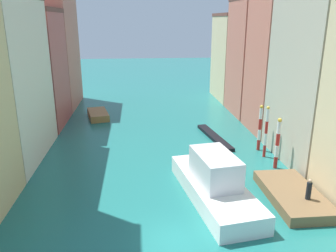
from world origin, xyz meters
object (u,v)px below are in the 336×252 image
(mooring_pole_0, at_px, (277,143))
(mooring_pole_2, at_px, (260,127))
(waterfront_dock, at_px, (293,195))
(motorboat_0, at_px, (98,115))
(mooring_pole_1, at_px, (266,132))
(vaporetto_white, at_px, (214,183))
(person_on_dock, at_px, (309,190))
(gondola_black, at_px, (214,137))

(mooring_pole_0, height_order, mooring_pole_2, mooring_pole_2)
(waterfront_dock, distance_m, mooring_pole_2, 10.24)
(mooring_pole_0, xyz_separation_m, motorboat_0, (-17.55, 18.09, -1.95))
(waterfront_dock, distance_m, mooring_pole_1, 8.53)
(mooring_pole_1, bearing_deg, motorboat_0, 138.56)
(mooring_pole_0, distance_m, motorboat_0, 25.28)
(waterfront_dock, xyz_separation_m, mooring_pole_2, (0.95, 9.99, 2.03))
(waterfront_dock, distance_m, vaporetto_white, 5.87)
(mooring_pole_0, bearing_deg, motorboat_0, 134.12)
(vaporetto_white, bearing_deg, mooring_pole_0, 35.49)
(waterfront_dock, relative_size, vaporetto_white, 0.63)
(mooring_pole_0, bearing_deg, vaporetto_white, -144.51)
(person_on_dock, distance_m, vaporetto_white, 6.54)
(motorboat_0, bearing_deg, mooring_pole_2, -37.90)
(motorboat_0, bearing_deg, gondola_black, -35.29)
(mooring_pole_1, xyz_separation_m, motorboat_0, (-17.50, 15.45, -2.14))
(waterfront_dock, height_order, mooring_pole_1, mooring_pole_1)
(mooring_pole_0, relative_size, mooring_pole_2, 0.99)
(motorboat_0, bearing_deg, vaporetto_white, -64.63)
(mooring_pole_1, distance_m, mooring_pole_2, 1.80)
(waterfront_dock, height_order, gondola_black, waterfront_dock)
(waterfront_dock, xyz_separation_m, gondola_black, (-2.73, 13.84, -0.21))
(vaporetto_white, bearing_deg, motorboat_0, 115.37)
(mooring_pole_2, bearing_deg, vaporetto_white, -126.04)
(person_on_dock, bearing_deg, mooring_pole_1, 87.17)
(gondola_black, bearing_deg, vaporetto_white, -103.02)
(waterfront_dock, relative_size, motorboat_0, 1.27)
(mooring_pole_1, bearing_deg, vaporetto_white, -131.88)
(mooring_pole_2, bearing_deg, person_on_dock, -92.63)
(person_on_dock, height_order, motorboat_0, person_on_dock)
(waterfront_dock, height_order, vaporetto_white, vaporetto_white)
(mooring_pole_0, xyz_separation_m, mooring_pole_2, (0.00, 4.43, 0.03))
(mooring_pole_0, bearing_deg, waterfront_dock, -99.70)
(vaporetto_white, bearing_deg, mooring_pole_2, 53.96)
(person_on_dock, distance_m, gondola_black, 15.57)
(person_on_dock, height_order, mooring_pole_2, mooring_pole_2)
(mooring_pole_1, relative_size, mooring_pole_2, 1.07)
(person_on_dock, bearing_deg, gondola_black, 101.77)
(gondola_black, bearing_deg, person_on_dock, -78.23)
(mooring_pole_1, bearing_deg, mooring_pole_0, -89.01)
(gondola_black, distance_m, motorboat_0, 16.99)
(mooring_pole_0, xyz_separation_m, mooring_pole_1, (-0.05, 2.64, 0.18))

